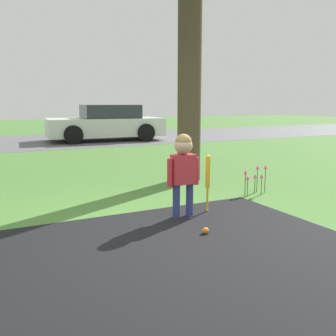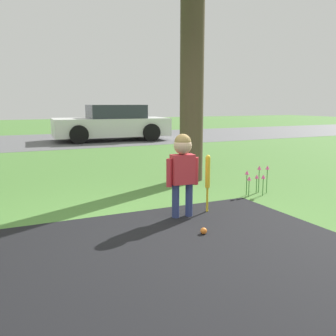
# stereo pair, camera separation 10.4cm
# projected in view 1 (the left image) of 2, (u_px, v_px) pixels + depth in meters

# --- Properties ---
(ground_plane) EXTENTS (60.00, 60.00, 0.00)m
(ground_plane) POSITION_uv_depth(u_px,v_px,m) (155.00, 240.00, 3.74)
(ground_plane) COLOR #477533
(street_strip) EXTENTS (40.00, 6.00, 0.01)m
(street_strip) POSITION_uv_depth(u_px,v_px,m) (27.00, 141.00, 13.31)
(street_strip) COLOR #59595B
(street_strip) RESTS_ON ground
(child) EXTENTS (0.41, 0.21, 1.00)m
(child) POSITION_uv_depth(u_px,v_px,m) (183.00, 164.00, 4.40)
(child) COLOR navy
(child) RESTS_ON ground
(baseball_bat) EXTENTS (0.06, 0.06, 0.72)m
(baseball_bat) POSITION_uv_depth(u_px,v_px,m) (208.00, 175.00, 4.64)
(baseball_bat) COLOR yellow
(baseball_bat) RESTS_ON ground
(sports_ball) EXTENTS (0.07, 0.07, 0.07)m
(sports_ball) POSITION_uv_depth(u_px,v_px,m) (206.00, 231.00, 3.91)
(sports_ball) COLOR orange
(sports_ball) RESTS_ON ground
(parked_car) EXTENTS (4.23, 2.34, 1.29)m
(parked_car) POSITION_uv_depth(u_px,v_px,m) (106.00, 124.00, 13.67)
(parked_car) COLOR silver
(parked_car) RESTS_ON ground
(flower_bed) EXTENTS (0.42, 0.25, 0.43)m
(flower_bed) POSITION_uv_depth(u_px,v_px,m) (256.00, 174.00, 5.60)
(flower_bed) COLOR #38702D
(flower_bed) RESTS_ON ground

